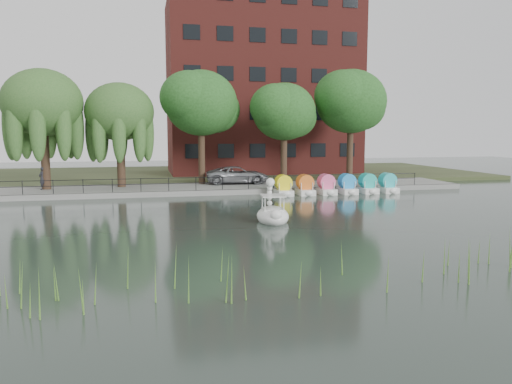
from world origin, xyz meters
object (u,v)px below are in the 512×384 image
object	(u,v)px
minivan	(238,174)
pedestrian	(42,176)
swan_boat	(273,212)
bicycle	(277,181)

from	to	relation	value
minivan	pedestrian	distance (m)	15.21
minivan	swan_boat	size ratio (longest dim) A/B	2.13
minivan	bicycle	bearing A→B (deg)	-144.64
minivan	pedestrian	size ratio (longest dim) A/B	3.04
minivan	bicycle	world-z (taller)	minivan
minivan	swan_boat	world-z (taller)	swan_boat
pedestrian	swan_boat	xyz separation A→B (m)	(14.08, -14.80, -0.90)
bicycle	pedestrian	distance (m)	17.83
bicycle	swan_boat	size ratio (longest dim) A/B	0.61
minivan	pedestrian	xyz separation A→B (m)	(-15.18, -0.99, 0.15)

